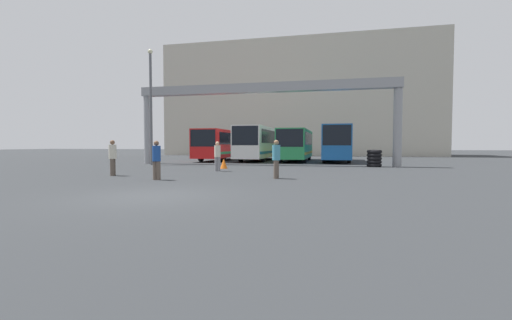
# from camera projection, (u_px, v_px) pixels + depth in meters

# --- Properties ---
(ground_plane) EXTENTS (200.00, 200.00, 0.00)m
(ground_plane) POSITION_uv_depth(u_px,v_px,m) (151.00, 196.00, 10.45)
(ground_plane) COLOR #2D3033
(building_backdrop) EXTENTS (39.88, 12.00, 16.64)m
(building_backdrop) POSITION_uv_depth(u_px,v_px,m) (299.00, 101.00, 53.33)
(building_backdrop) COLOR #B7B2A3
(building_backdrop) RESTS_ON ground
(overhead_gantry) EXTENTS (20.21, 0.80, 6.29)m
(overhead_gantry) POSITION_uv_depth(u_px,v_px,m) (262.00, 99.00, 26.29)
(overhead_gantry) COLOR gray
(overhead_gantry) RESTS_ON ground
(bus_slot_0) EXTENTS (2.52, 10.18, 2.99)m
(bus_slot_0) POSITION_uv_depth(u_px,v_px,m) (222.00, 143.00, 34.42)
(bus_slot_0) COLOR red
(bus_slot_0) RESTS_ON ground
(bus_slot_1) EXTENTS (2.51, 12.10, 3.26)m
(bus_slot_1) POSITION_uv_depth(u_px,v_px,m) (260.00, 142.00, 34.51)
(bus_slot_1) COLOR silver
(bus_slot_1) RESTS_ON ground
(bus_slot_2) EXTENTS (2.46, 10.02, 2.96)m
(bus_slot_2) POSITION_uv_depth(u_px,v_px,m) (296.00, 143.00, 32.67)
(bus_slot_2) COLOR #268C4C
(bus_slot_2) RESTS_ON ground
(bus_slot_3) EXTENTS (2.43, 10.06, 3.24)m
(bus_slot_3) POSITION_uv_depth(u_px,v_px,m) (336.00, 142.00, 31.84)
(bus_slot_3) COLOR #1959A5
(bus_slot_3) RESTS_ON ground
(pedestrian_near_center) EXTENTS (0.37, 0.37, 1.76)m
(pedestrian_near_center) POSITION_uv_depth(u_px,v_px,m) (157.00, 159.00, 15.29)
(pedestrian_near_center) COLOR brown
(pedestrian_near_center) RESTS_ON ground
(pedestrian_far_center) EXTENTS (0.37, 0.37, 1.77)m
(pedestrian_far_center) POSITION_uv_depth(u_px,v_px,m) (217.00, 155.00, 20.31)
(pedestrian_far_center) COLOR gray
(pedestrian_far_center) RESTS_ON ground
(pedestrian_near_left) EXTENTS (0.38, 0.38, 1.81)m
(pedestrian_near_left) POSITION_uv_depth(u_px,v_px,m) (113.00, 157.00, 17.36)
(pedestrian_near_left) COLOR brown
(pedestrian_near_left) RESTS_ON ground
(pedestrian_mid_left) EXTENTS (0.37, 0.37, 1.80)m
(pedestrian_mid_left) POSITION_uv_depth(u_px,v_px,m) (276.00, 158.00, 15.88)
(pedestrian_mid_left) COLOR brown
(pedestrian_mid_left) RESTS_ON ground
(traffic_cone) EXTENTS (0.48, 0.48, 0.66)m
(traffic_cone) POSITION_uv_depth(u_px,v_px,m) (224.00, 164.00, 22.55)
(traffic_cone) COLOR orange
(traffic_cone) RESTS_ON ground
(tire_stack) EXTENTS (1.04, 1.04, 1.20)m
(tire_stack) POSITION_uv_depth(u_px,v_px,m) (374.00, 158.00, 24.35)
(tire_stack) COLOR black
(tire_stack) RESTS_ON ground
(lamp_post) EXTENTS (0.36, 0.36, 8.91)m
(lamp_post) POSITION_uv_depth(u_px,v_px,m) (151.00, 103.00, 26.41)
(lamp_post) COLOR #595B60
(lamp_post) RESTS_ON ground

